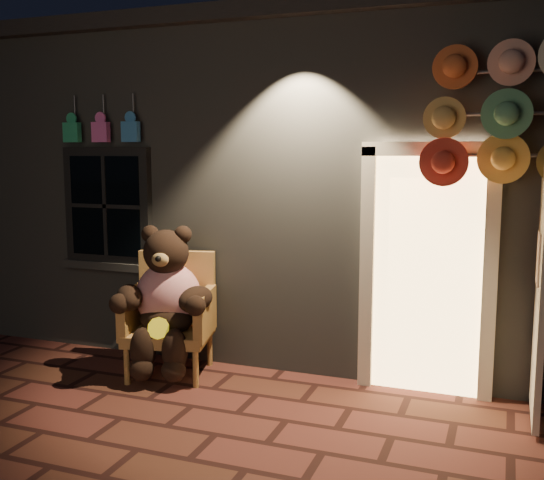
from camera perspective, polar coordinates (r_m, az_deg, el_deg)
The scene contains 5 objects.
ground at distance 5.01m, azimuth -5.11°, elevation -16.97°, with size 60.00×60.00×0.00m, color #4F231E.
shop_building at distance 8.33m, azimuth 6.71°, elevation 5.35°, with size 7.30×5.95×3.51m.
wicker_armchair at distance 6.19m, azimuth -8.98°, elevation -6.54°, with size 0.92×0.87×1.14m.
teddy_bear at distance 6.02m, azimuth -9.50°, elevation -5.30°, with size 0.96×0.85×1.37m.
hat_rack at distance 5.38m, azimuth 22.20°, elevation 10.59°, with size 1.68×0.22×2.98m.
Camera 1 is at (1.98, -4.09, 2.12)m, focal length 42.00 mm.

